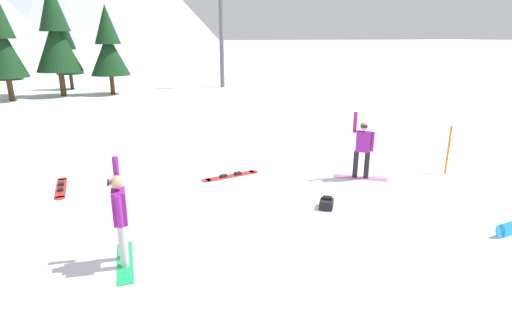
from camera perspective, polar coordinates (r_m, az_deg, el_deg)
ground_plane at (r=8.87m, az=7.17°, el=-10.44°), size 800.00×800.00×0.00m
snowboarder_foreground at (r=7.80m, az=-18.48°, el=-7.55°), size 0.32×1.53×2.00m
snowboarder_midground at (r=12.27m, az=14.70°, el=1.63°), size 1.45×1.12×1.98m
loose_snowboard_near_right at (r=12.57m, az=-25.67°, el=-3.52°), size 0.36×1.86×0.09m
loose_snowboard_near_left at (r=12.31m, az=-3.57°, el=-2.21°), size 1.90×0.62×0.09m
backpack_black at (r=10.21m, az=9.87°, el=-5.98°), size 0.52×0.55×0.27m
trail_marker_pole at (r=13.66m, az=25.36°, el=1.29°), size 0.06×0.06×1.50m
pine_tree_broad at (r=33.95m, az=-31.70°, el=12.29°), size 1.85×1.85×4.99m
pine_tree_short at (r=31.55m, az=-20.00°, el=14.77°), size 2.73×2.73×6.18m
pine_tree_young at (r=31.91m, az=-26.29°, el=15.54°), size 3.05×3.05×7.67m
pine_tree_twin at (r=35.80m, az=-24.91°, el=13.66°), size 2.05×2.05×5.37m
pine_tree_leaning at (r=30.97m, az=-32.05°, el=13.92°), size 2.57×2.57×6.86m
ski_lift_tower at (r=34.17m, az=-4.93°, el=19.22°), size 3.47×0.36×9.36m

